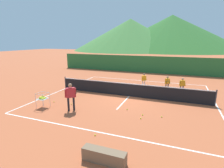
# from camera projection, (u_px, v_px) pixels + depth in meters

# --- Properties ---
(ground_plane) EXTENTS (120.00, 120.00, 0.00)m
(ground_plane) POSITION_uv_depth(u_px,v_px,m) (129.00, 96.00, 12.77)
(ground_plane) COLOR #B25633
(line_baseline_near) EXTENTS (11.24, 0.08, 0.01)m
(line_baseline_near) POSITION_uv_depth(u_px,v_px,m) (96.00, 132.00, 7.81)
(line_baseline_near) COLOR white
(line_baseline_near) RESTS_ON ground
(line_baseline_far) EXTENTS (11.24, 0.08, 0.01)m
(line_baseline_far) POSITION_uv_depth(u_px,v_px,m) (144.00, 81.00, 17.70)
(line_baseline_far) COLOR white
(line_baseline_far) RESTS_ON ground
(line_sideline_west) EXTENTS (0.08, 10.91, 0.01)m
(line_sideline_west) POSITION_uv_depth(u_px,v_px,m) (64.00, 89.00, 14.72)
(line_sideline_west) COLOR white
(line_sideline_west) RESTS_ON ground
(line_sideline_east) EXTENTS (0.08, 10.91, 0.01)m
(line_sideline_east) POSITION_uv_depth(u_px,v_px,m) (217.00, 106.00, 10.82)
(line_sideline_east) COLOR white
(line_sideline_east) RESTS_ON ground
(line_service_center) EXTENTS (0.08, 5.45, 0.01)m
(line_service_center) POSITION_uv_depth(u_px,v_px,m) (129.00, 96.00, 12.77)
(line_service_center) COLOR white
(line_service_center) RESTS_ON ground
(tennis_net) EXTENTS (11.04, 0.08, 1.05)m
(tennis_net) POSITION_uv_depth(u_px,v_px,m) (129.00, 90.00, 12.65)
(tennis_net) COLOR #333338
(tennis_net) RESTS_ON ground
(instructor) EXTENTS (0.61, 0.76, 1.62)m
(instructor) POSITION_uv_depth(u_px,v_px,m) (71.00, 94.00, 9.97)
(instructor) COLOR black
(instructor) RESTS_ON ground
(student_0) EXTENTS (0.42, 0.46, 1.22)m
(student_0) POSITION_uv_depth(u_px,v_px,m) (144.00, 79.00, 15.07)
(student_0) COLOR silver
(student_0) RESTS_ON ground
(student_1) EXTENTS (0.45, 0.67, 1.22)m
(student_1) POSITION_uv_depth(u_px,v_px,m) (167.00, 82.00, 13.92)
(student_1) COLOR black
(student_1) RESTS_ON ground
(student_2) EXTENTS (0.48, 0.41, 1.24)m
(student_2) POSITION_uv_depth(u_px,v_px,m) (182.00, 84.00, 13.23)
(student_2) COLOR navy
(student_2) RESTS_ON ground
(ball_cart) EXTENTS (0.58, 0.58, 0.90)m
(ball_cart) POSITION_uv_depth(u_px,v_px,m) (42.00, 98.00, 10.54)
(ball_cart) COLOR #B7B7BC
(ball_cart) RESTS_ON ground
(tennis_ball_0) EXTENTS (0.07, 0.07, 0.07)m
(tennis_ball_0) POSITION_uv_depth(u_px,v_px,m) (143.00, 115.00, 9.50)
(tennis_ball_0) COLOR yellow
(tennis_ball_0) RESTS_ON ground
(tennis_ball_1) EXTENTS (0.07, 0.07, 0.07)m
(tennis_ball_1) POSITION_uv_depth(u_px,v_px,m) (95.00, 135.00, 7.47)
(tennis_ball_1) COLOR yellow
(tennis_ball_1) RESTS_ON ground
(tennis_ball_2) EXTENTS (0.07, 0.07, 0.07)m
(tennis_ball_2) POSITION_uv_depth(u_px,v_px,m) (71.00, 104.00, 11.11)
(tennis_ball_2) COLOR yellow
(tennis_ball_2) RESTS_ON ground
(tennis_ball_3) EXTENTS (0.07, 0.07, 0.07)m
(tennis_ball_3) POSITION_uv_depth(u_px,v_px,m) (127.00, 109.00, 10.25)
(tennis_ball_3) COLOR yellow
(tennis_ball_3) RESTS_ON ground
(tennis_ball_4) EXTENTS (0.07, 0.07, 0.07)m
(tennis_ball_4) POSITION_uv_depth(u_px,v_px,m) (141.00, 118.00, 9.08)
(tennis_ball_4) COLOR yellow
(tennis_ball_4) RESTS_ON ground
(tennis_ball_5) EXTENTS (0.07, 0.07, 0.07)m
(tennis_ball_5) POSITION_uv_depth(u_px,v_px,m) (162.00, 117.00, 9.26)
(tennis_ball_5) COLOR yellow
(tennis_ball_5) RESTS_ON ground
(tennis_ball_6) EXTENTS (0.07, 0.07, 0.07)m
(tennis_ball_6) POSITION_uv_depth(u_px,v_px,m) (54.00, 102.00, 11.53)
(tennis_ball_6) COLOR yellow
(tennis_ball_6) RESTS_ON ground
(windscreen_fence) EXTENTS (24.73, 0.08, 2.10)m
(windscreen_fence) POSITION_uv_depth(u_px,v_px,m) (151.00, 65.00, 21.77)
(windscreen_fence) COLOR #286B33
(windscreen_fence) RESTS_ON ground
(courtside_bench) EXTENTS (1.50, 0.36, 0.46)m
(courtside_bench) POSITION_uv_depth(u_px,v_px,m) (104.00, 156.00, 5.79)
(courtside_bench) COLOR brown
(courtside_bench) RESTS_ON ground
(hill_0) EXTENTS (47.37, 47.37, 12.84)m
(hill_0) POSITION_uv_depth(u_px,v_px,m) (130.00, 35.00, 74.23)
(hill_0) COLOR #427A38
(hill_0) RESTS_ON ground
(hill_1) EXTENTS (57.41, 57.41, 14.55)m
(hill_1) POSITION_uv_depth(u_px,v_px,m) (171.00, 33.00, 75.33)
(hill_1) COLOR #2D6628
(hill_1) RESTS_ON ground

